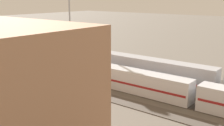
% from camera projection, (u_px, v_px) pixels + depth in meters
% --- Properties ---
extents(ground_plane, '(400.00, 400.00, 0.00)m').
position_uv_depth(ground_plane, '(139.00, 83.00, 53.33)').
color(ground_plane, '#60594F').
extents(track_bed_0, '(140.00, 2.80, 0.12)m').
position_uv_depth(track_bed_0, '(164.00, 72.00, 60.95)').
color(track_bed_0, '#3D3833').
rests_on(track_bed_0, ground_plane).
extents(track_bed_1, '(140.00, 2.80, 0.12)m').
position_uv_depth(track_bed_1, '(152.00, 77.00, 57.13)').
color(track_bed_1, '#3D3833').
rests_on(track_bed_1, ground_plane).
extents(track_bed_2, '(140.00, 2.80, 0.12)m').
position_uv_depth(track_bed_2, '(139.00, 83.00, 53.31)').
color(track_bed_2, '#4C443D').
rests_on(track_bed_2, ground_plane).
extents(track_bed_3, '(140.00, 2.80, 0.12)m').
position_uv_depth(track_bed_3, '(124.00, 89.00, 49.49)').
color(track_bed_3, '#3D3833').
rests_on(track_bed_3, ground_plane).
extents(track_bed_4, '(140.00, 2.80, 0.12)m').
position_uv_depth(track_bed_4, '(106.00, 97.00, 45.67)').
color(track_bed_4, '#4C443D').
rests_on(track_bed_4, ground_plane).
extents(train_on_track_2, '(95.60, 3.06, 5.00)m').
position_uv_depth(train_on_track_2, '(104.00, 63.00, 58.04)').
color(train_on_track_2, '#A8AAB2').
rests_on(train_on_track_2, ground_plane).
extents(train_on_track_3, '(90.60, 3.06, 4.40)m').
position_uv_depth(train_on_track_3, '(182.00, 91.00, 42.41)').
color(train_on_track_3, '#285193').
rests_on(train_on_track_3, ground_plane).
extents(signal_gantry, '(0.70, 25.00, 8.80)m').
position_uv_depth(signal_gantry, '(54.00, 34.00, 66.33)').
color(signal_gantry, '#4C4742').
rests_on(signal_gantry, ground_plane).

